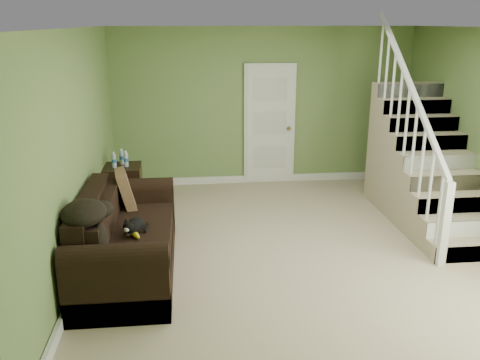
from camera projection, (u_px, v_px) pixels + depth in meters
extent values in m
cube|color=tan|center=(295.00, 248.00, 6.25)|extent=(5.00, 5.50, 0.01)
cube|color=white|center=(303.00, 28.00, 5.47)|extent=(5.00, 5.50, 0.01)
cube|color=#6E8C4B|center=(264.00, 107.00, 8.47)|extent=(5.00, 0.04, 2.60)
cube|color=#6E8C4B|center=(392.00, 245.00, 3.25)|extent=(5.00, 0.04, 2.60)
cube|color=#6E8C4B|center=(77.00, 151.00, 5.61)|extent=(0.04, 5.50, 2.60)
cube|color=white|center=(263.00, 178.00, 8.81)|extent=(5.00, 0.04, 0.12)
cube|color=white|center=(90.00, 253.00, 5.98)|extent=(0.04, 5.50, 0.12)
cube|color=white|center=(269.00, 124.00, 8.53)|extent=(0.86, 0.05, 2.02)
cube|color=white|center=(270.00, 125.00, 8.52)|extent=(0.78, 0.04, 1.96)
sphere|color=olive|center=(289.00, 128.00, 8.52)|extent=(0.07, 0.07, 0.07)
cube|color=tan|center=(471.00, 249.00, 5.98)|extent=(1.00, 0.27, 0.20)
cylinder|color=white|center=(440.00, 207.00, 5.77)|extent=(0.04, 0.04, 0.90)
cube|color=tan|center=(460.00, 232.00, 6.21)|extent=(1.00, 0.27, 0.40)
cylinder|color=white|center=(431.00, 183.00, 5.97)|extent=(0.04, 0.04, 0.90)
cube|color=tan|center=(450.00, 217.00, 6.43)|extent=(1.00, 0.27, 0.60)
cylinder|color=white|center=(422.00, 161.00, 6.16)|extent=(0.04, 0.04, 0.90)
cube|color=tan|center=(441.00, 202.00, 6.66)|extent=(1.00, 0.27, 0.80)
cylinder|color=white|center=(414.00, 140.00, 6.36)|extent=(0.04, 0.04, 0.90)
cube|color=tan|center=(432.00, 188.00, 6.89)|extent=(1.00, 0.27, 1.00)
cylinder|color=white|center=(407.00, 120.00, 6.56)|extent=(0.04, 0.04, 0.90)
cube|color=tan|center=(424.00, 176.00, 7.11)|extent=(1.00, 0.27, 1.20)
cylinder|color=white|center=(400.00, 101.00, 6.75)|extent=(0.04, 0.04, 0.90)
cube|color=tan|center=(416.00, 164.00, 7.34)|extent=(1.00, 0.27, 1.40)
cylinder|color=white|center=(393.00, 84.00, 6.95)|extent=(0.04, 0.04, 0.90)
cube|color=tan|center=(409.00, 152.00, 7.56)|extent=(1.00, 0.27, 1.60)
cylinder|color=white|center=(387.00, 67.00, 7.15)|extent=(0.04, 0.04, 0.90)
cube|color=tan|center=(402.00, 142.00, 7.79)|extent=(1.00, 0.27, 1.80)
cylinder|color=white|center=(381.00, 52.00, 7.34)|extent=(0.04, 0.04, 0.90)
cube|color=white|center=(445.00, 224.00, 5.67)|extent=(0.09, 0.09, 1.00)
cube|color=white|center=(410.00, 85.00, 6.42)|extent=(0.06, 2.46, 1.84)
cube|color=black|center=(129.00, 259.00, 5.66)|extent=(0.97, 2.25, 0.26)
cube|color=black|center=(137.00, 239.00, 5.60)|extent=(0.74, 1.70, 0.23)
cube|color=black|center=(117.00, 289.00, 4.66)|extent=(0.97, 0.26, 0.64)
cube|color=black|center=(136.00, 212.00, 6.55)|extent=(0.97, 0.26, 0.64)
cylinder|color=black|center=(114.00, 258.00, 4.56)|extent=(0.97, 0.26, 0.26)
cylinder|color=black|center=(135.00, 188.00, 6.46)|extent=(0.97, 0.26, 0.26)
cube|color=black|center=(91.00, 224.00, 5.49)|extent=(0.20, 1.74, 0.65)
cube|color=black|center=(105.00, 217.00, 5.48)|extent=(0.14, 1.68, 0.36)
cube|color=black|center=(123.00, 188.00, 7.46)|extent=(0.56, 0.56, 0.66)
cylinder|color=#AFBCCF|center=(114.00, 161.00, 7.26)|extent=(0.06, 0.06, 0.20)
cylinder|color=#295EA0|center=(114.00, 161.00, 7.26)|extent=(0.07, 0.07, 0.05)
cylinder|color=white|center=(113.00, 153.00, 7.23)|extent=(0.03, 0.03, 0.03)
cylinder|color=#AFBCCF|center=(126.00, 160.00, 7.32)|extent=(0.06, 0.06, 0.20)
cylinder|color=#295EA0|center=(126.00, 160.00, 7.32)|extent=(0.07, 0.07, 0.05)
cylinder|color=white|center=(125.00, 152.00, 7.29)|extent=(0.03, 0.03, 0.03)
cylinder|color=#AFBCCF|center=(122.00, 158.00, 7.44)|extent=(0.06, 0.06, 0.20)
cylinder|color=#295EA0|center=(122.00, 158.00, 7.44)|extent=(0.07, 0.07, 0.05)
cylinder|color=white|center=(121.00, 150.00, 7.41)|extent=(0.03, 0.03, 0.03)
ellipsoid|color=black|center=(135.00, 226.00, 5.47)|extent=(0.26, 0.34, 0.17)
ellipsoid|color=white|center=(134.00, 231.00, 5.41)|extent=(0.13, 0.15, 0.08)
sphere|color=black|center=(133.00, 226.00, 5.30)|extent=(0.14, 0.14, 0.11)
ellipsoid|color=white|center=(133.00, 230.00, 5.26)|extent=(0.07, 0.06, 0.05)
cone|color=black|center=(130.00, 221.00, 5.29)|extent=(0.05, 0.06, 0.05)
cone|color=black|center=(136.00, 221.00, 5.29)|extent=(0.05, 0.06, 0.05)
cylinder|color=black|center=(144.00, 227.00, 5.60)|extent=(0.04, 0.23, 0.03)
ellipsoid|color=yellow|center=(135.00, 234.00, 5.37)|extent=(0.15, 0.22, 0.06)
cube|color=#503620|center=(126.00, 190.00, 6.26)|extent=(0.32, 0.52, 0.50)
ellipsoid|color=black|center=(84.00, 213.00, 4.84)|extent=(0.52, 0.62, 0.23)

